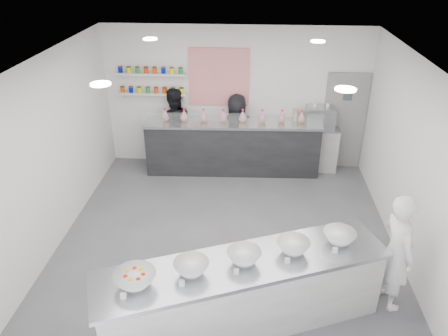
# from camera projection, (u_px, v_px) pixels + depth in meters

# --- Properties ---
(floor) EXTENTS (6.00, 6.00, 0.00)m
(floor) POSITION_uv_depth(u_px,v_px,m) (226.00, 243.00, 7.24)
(floor) COLOR #515156
(floor) RESTS_ON ground
(ceiling) EXTENTS (6.00, 6.00, 0.00)m
(ceiling) POSITION_uv_depth(u_px,v_px,m) (227.00, 63.00, 5.84)
(ceiling) COLOR white
(ceiling) RESTS_ON floor
(back_wall) EXTENTS (5.50, 0.00, 5.50)m
(back_wall) POSITION_uv_depth(u_px,v_px,m) (236.00, 98.00, 9.19)
(back_wall) COLOR white
(back_wall) RESTS_ON floor
(left_wall) EXTENTS (0.00, 6.00, 6.00)m
(left_wall) POSITION_uv_depth(u_px,v_px,m) (48.00, 157.00, 6.71)
(left_wall) COLOR white
(left_wall) RESTS_ON floor
(right_wall) EXTENTS (0.00, 6.00, 6.00)m
(right_wall) POSITION_uv_depth(u_px,v_px,m) (414.00, 169.00, 6.37)
(right_wall) COLOR white
(right_wall) RESTS_ON floor
(back_door) EXTENTS (0.88, 0.04, 2.10)m
(back_door) POSITION_uv_depth(u_px,v_px,m) (344.00, 122.00, 9.23)
(back_door) COLOR gray
(back_door) RESTS_ON floor
(pattern_panel) EXTENTS (1.25, 0.03, 1.20)m
(pattern_panel) POSITION_uv_depth(u_px,v_px,m) (219.00, 77.00, 8.98)
(pattern_panel) COLOR red
(pattern_panel) RESTS_ON back_wall
(jar_shelf_lower) EXTENTS (1.45, 0.22, 0.04)m
(jar_shelf_lower) POSITION_uv_depth(u_px,v_px,m) (152.00, 93.00, 9.16)
(jar_shelf_lower) COLOR silver
(jar_shelf_lower) RESTS_ON back_wall
(jar_shelf_upper) EXTENTS (1.45, 0.22, 0.04)m
(jar_shelf_upper) POSITION_uv_depth(u_px,v_px,m) (151.00, 74.00, 8.97)
(jar_shelf_upper) COLOR silver
(jar_shelf_upper) RESTS_ON back_wall
(preserve_jars) EXTENTS (1.45, 0.10, 0.56)m
(preserve_jars) POSITION_uv_depth(u_px,v_px,m) (151.00, 81.00, 9.02)
(preserve_jars) COLOR #EB4800
(preserve_jars) RESTS_ON jar_shelf_lower
(downlight_0) EXTENTS (0.24, 0.24, 0.02)m
(downlight_0) POSITION_uv_depth(u_px,v_px,m) (101.00, 84.00, 5.06)
(downlight_0) COLOR white
(downlight_0) RESTS_ON ceiling
(downlight_1) EXTENTS (0.24, 0.24, 0.02)m
(downlight_1) POSITION_uv_depth(u_px,v_px,m) (345.00, 89.00, 4.88)
(downlight_1) COLOR white
(downlight_1) RESTS_ON ceiling
(downlight_2) EXTENTS (0.24, 0.24, 0.02)m
(downlight_2) POSITION_uv_depth(u_px,v_px,m) (150.00, 39.00, 7.35)
(downlight_2) COLOR white
(downlight_2) RESTS_ON ceiling
(downlight_3) EXTENTS (0.24, 0.24, 0.02)m
(downlight_3) POSITION_uv_depth(u_px,v_px,m) (318.00, 41.00, 7.18)
(downlight_3) COLOR white
(downlight_3) RESTS_ON ceiling
(prep_counter) EXTENTS (3.71, 2.12, 1.00)m
(prep_counter) POSITION_uv_depth(u_px,v_px,m) (243.00, 294.00, 5.51)
(prep_counter) COLOR #9B9B96
(prep_counter) RESTS_ON floor
(back_bar) EXTENTS (3.68, 0.80, 1.13)m
(back_bar) POSITION_uv_depth(u_px,v_px,m) (233.00, 147.00, 9.24)
(back_bar) COLOR black
(back_bar) RESTS_ON floor
(sneeze_guard) EXTENTS (3.60, 0.15, 0.31)m
(sneeze_guard) POSITION_uv_depth(u_px,v_px,m) (233.00, 121.00, 8.63)
(sneeze_guard) COLOR white
(sneeze_guard) RESTS_ON back_bar
(espresso_ledge) EXTENTS (1.29, 0.41, 0.96)m
(espresso_ledge) POSITION_uv_depth(u_px,v_px,m) (307.00, 149.00, 9.37)
(espresso_ledge) COLOR #9B9B96
(espresso_ledge) RESTS_ON floor
(espresso_machine) EXTENTS (0.59, 0.41, 0.45)m
(espresso_machine) POSITION_uv_depth(u_px,v_px,m) (320.00, 118.00, 9.03)
(espresso_machine) COLOR #93969E
(espresso_machine) RESTS_ON espresso_ledge
(cup_stacks) EXTENTS (0.26, 0.24, 0.35)m
(cup_stacks) POSITION_uv_depth(u_px,v_px,m) (298.00, 120.00, 9.08)
(cup_stacks) COLOR tan
(cup_stacks) RESTS_ON espresso_ledge
(prep_bowls) EXTENTS (3.00, 1.60, 0.17)m
(prep_bowls) POSITION_uv_depth(u_px,v_px,m) (244.00, 257.00, 5.24)
(prep_bowls) COLOR white
(prep_bowls) RESTS_ON prep_counter
(label_cards) EXTENTS (2.66, 0.04, 0.07)m
(label_cards) POSITION_uv_depth(u_px,v_px,m) (225.00, 289.00, 4.84)
(label_cards) COLOR white
(label_cards) RESTS_ON prep_counter
(cookie_bags) EXTENTS (2.97, 0.27, 0.28)m
(cookie_bags) POSITION_uv_depth(u_px,v_px,m) (233.00, 116.00, 8.92)
(cookie_bags) COLOR pink
(cookie_bags) RESTS_ON back_bar
(woman_prep) EXTENTS (0.55, 0.70, 1.69)m
(woman_prep) POSITION_uv_depth(u_px,v_px,m) (397.00, 252.00, 5.70)
(woman_prep) COLOR white
(woman_prep) RESTS_ON floor
(staff_left) EXTENTS (0.99, 0.86, 1.74)m
(staff_left) POSITION_uv_depth(u_px,v_px,m) (174.00, 128.00, 9.40)
(staff_left) COLOR black
(staff_left) RESTS_ON floor
(staff_right) EXTENTS (0.90, 0.69, 1.63)m
(staff_right) POSITION_uv_depth(u_px,v_px,m) (237.00, 132.00, 9.34)
(staff_right) COLOR black
(staff_right) RESTS_ON floor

